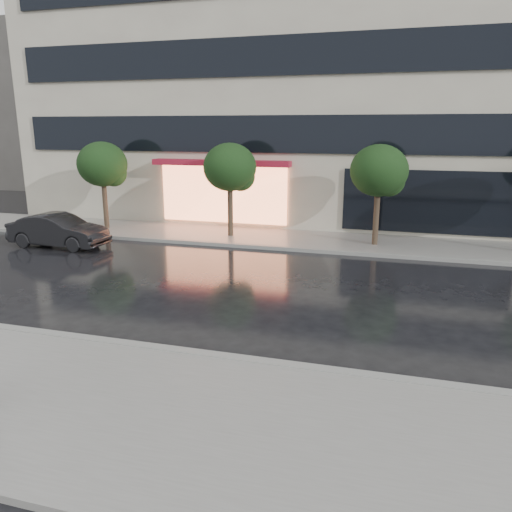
% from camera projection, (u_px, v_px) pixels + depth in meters
% --- Properties ---
extents(ground, '(120.00, 120.00, 0.00)m').
position_uv_depth(ground, '(213.00, 338.00, 11.20)').
color(ground, black).
rests_on(ground, ground).
extents(sidewalk_near, '(60.00, 4.50, 0.12)m').
position_uv_depth(sidewalk_near, '(142.00, 413.00, 8.17)').
color(sidewalk_near, slate).
rests_on(sidewalk_near, ground).
extents(sidewalk_far, '(60.00, 3.50, 0.12)m').
position_uv_depth(sidewalk_far, '(301.00, 240.00, 20.72)').
color(sidewalk_far, slate).
rests_on(sidewalk_far, ground).
extents(curb_near, '(60.00, 0.25, 0.14)m').
position_uv_depth(curb_near, '(195.00, 354.00, 10.26)').
color(curb_near, gray).
rests_on(curb_near, ground).
extents(curb_far, '(60.00, 0.25, 0.14)m').
position_uv_depth(curb_far, '(292.00, 249.00, 19.09)').
color(curb_far, gray).
rests_on(curb_far, ground).
extents(office_building, '(30.00, 12.76, 18.00)m').
position_uv_depth(office_building, '(334.00, 39.00, 25.66)').
color(office_building, beige).
rests_on(office_building, ground).
extents(bg_building_left, '(14.00, 10.00, 12.00)m').
position_uv_depth(bg_building_left, '(7.00, 110.00, 41.39)').
color(bg_building_left, '#59544F').
rests_on(bg_building_left, ground).
extents(tree_far_west, '(2.20, 2.20, 3.99)m').
position_uv_depth(tree_far_west, '(104.00, 166.00, 22.20)').
color(tree_far_west, '#33261C').
rests_on(tree_far_west, ground).
extents(tree_mid_west, '(2.20, 2.20, 3.99)m').
position_uv_depth(tree_mid_west, '(231.00, 169.00, 20.59)').
color(tree_mid_west, '#33261C').
rests_on(tree_mid_west, ground).
extents(tree_mid_east, '(2.20, 2.20, 3.99)m').
position_uv_depth(tree_mid_east, '(381.00, 173.00, 18.98)').
color(tree_mid_east, '#33261C').
rests_on(tree_mid_east, ground).
extents(parked_car, '(4.01, 1.50, 1.31)m').
position_uv_depth(parked_car, '(58.00, 231.00, 19.59)').
color(parked_car, black).
rests_on(parked_car, ground).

